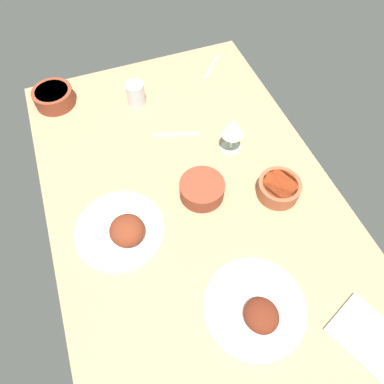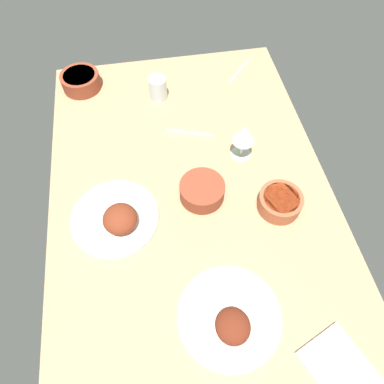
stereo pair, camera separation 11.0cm
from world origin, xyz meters
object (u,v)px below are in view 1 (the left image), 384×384
object	(u,v)px
wine_glass	(233,129)
water_tumbler	(136,94)
fork_loose	(211,68)
folded_napkin	(370,338)
bowl_sauce	(279,188)
spoon_loose	(176,135)
bowl_soup	(202,189)
plate_center_main	(123,230)
plate_far_side	(256,309)
bowl_pasta	(54,96)

from	to	relation	value
wine_glass	water_tumbler	size ratio (longest dim) A/B	1.62
fork_loose	folded_napkin	bearing A→B (deg)	-138.94
bowl_sauce	spoon_loose	bearing A→B (deg)	-147.13
bowl_soup	wine_glass	world-z (taller)	wine_glass
wine_glass	spoon_loose	world-z (taller)	wine_glass
bowl_sauce	plate_center_main	bearing A→B (deg)	-93.59
plate_far_side	spoon_loose	size ratio (longest dim) A/B	1.60
bowl_pasta	wine_glass	distance (cm)	69.59
bowl_pasta	wine_glass	size ratio (longest dim) A/B	1.06
fork_loose	wine_glass	bearing A→B (deg)	-151.14
folded_napkin	plate_center_main	bearing A→B (deg)	-134.62
wine_glass	folded_napkin	bearing A→B (deg)	6.41
plate_center_main	bowl_sauce	distance (cm)	49.77
bowl_sauce	folded_napkin	distance (cm)	47.21
bowl_soup	spoon_loose	world-z (taller)	bowl_soup
bowl_sauce	water_tumbler	distance (cm)	63.66
plate_center_main	bowl_soup	bearing A→B (deg)	100.38
bowl_soup	bowl_pasta	xyz separation A→B (cm)	(-58.08, -37.33, 0.19)
plate_center_main	spoon_loose	bearing A→B (deg)	138.97
bowl_soup	bowl_sauce	xyz separation A→B (cm)	(8.04, 22.78, -0.13)
plate_far_side	fork_loose	xyz separation A→B (cm)	(-95.29, 26.20, -1.23)
bowl_soup	folded_napkin	bearing A→B (deg)	23.53
bowl_soup	water_tumbler	xyz separation A→B (cm)	(-47.59, -8.14, 1.18)
water_tumbler	fork_loose	distance (cm)	35.68
plate_center_main	folded_napkin	world-z (taller)	plate_center_main
bowl_soup	plate_far_side	bearing A→B (deg)	0.05
plate_center_main	plate_far_side	world-z (taller)	plate_center_main
fork_loose	plate_far_side	bearing A→B (deg)	-153.18
bowl_soup	fork_loose	bearing A→B (deg)	155.03
bowl_sauce	fork_loose	xyz separation A→B (cm)	(-64.36, 3.45, -2.61)
plate_far_side	bowl_sauce	bearing A→B (deg)	143.67
plate_far_side	bowl_soup	xyz separation A→B (cm)	(-38.97, -0.03, 1.51)
bowl_soup	wine_glass	xyz separation A→B (cm)	(-14.15, 16.24, 6.79)
fork_loose	spoon_loose	xyz separation A→B (cm)	(29.82, -25.77, 0.00)
plate_center_main	bowl_sauce	xyz separation A→B (cm)	(3.11, 49.67, 0.70)
wine_glass	folded_napkin	xyz separation A→B (cm)	(69.32, 7.78, -9.33)
folded_napkin	spoon_loose	xyz separation A→B (cm)	(-81.67, -23.56, -0.20)
bowl_soup	fork_loose	world-z (taller)	bowl_soup
folded_napkin	spoon_loose	world-z (taller)	folded_napkin
bowl_sauce	water_tumbler	xyz separation A→B (cm)	(-55.63, -30.92, 1.31)
bowl_soup	wine_glass	bearing A→B (deg)	131.07
plate_center_main	wine_glass	bearing A→B (deg)	113.86
water_tumbler	folded_napkin	size ratio (longest dim) A/B	0.47
plate_far_side	wine_glass	bearing A→B (deg)	163.04
bowl_sauce	wine_glass	distance (cm)	24.15
plate_far_side	water_tumbler	bearing A→B (deg)	-174.61
water_tumbler	spoon_loose	size ratio (longest dim) A/B	0.51
water_tumbler	spoon_loose	world-z (taller)	water_tumbler
water_tumbler	folded_napkin	distance (cm)	107.74
bowl_sauce	spoon_loose	size ratio (longest dim) A/B	0.79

